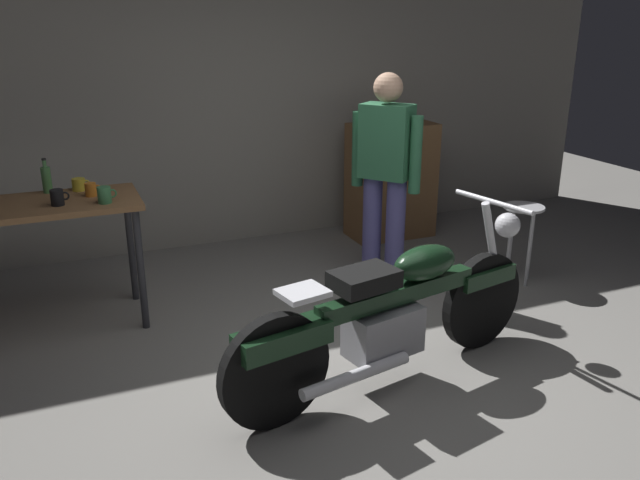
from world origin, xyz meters
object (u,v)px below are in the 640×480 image
Objects in this scene: mug_green_speckled at (105,195)px; mug_black_matte at (58,197)px; wooden_dresser at (391,181)px; mug_orange_travel at (91,189)px; bottle at (46,179)px; motorcycle at (393,311)px; person_standing at (385,172)px; shop_stool at (522,223)px; mug_yellow_tall at (79,184)px.

mug_green_speckled is 0.29m from mug_black_matte.
mug_orange_travel is (-2.78, -0.82, 0.40)m from wooden_dresser.
mug_orange_travel is at bearing -37.45° from bottle.
motorcycle is at bearing -46.51° from mug_orange_travel.
person_standing is 15.62× the size of mug_orange_travel.
person_standing is 6.93× the size of bottle.
bottle reaches higher than mug_green_speckled.
shop_stool is 5.30× the size of mug_yellow_tall.
mug_green_speckled is 0.55m from bottle.
mug_orange_travel is 0.91× the size of mug_black_matte.
mug_green_speckled is at bearing -51.27° from bottle.
shop_stool is 5.43× the size of mug_black_matte.
mug_yellow_tall is at bearing -167.44° from wooden_dresser.
shop_stool is 3.26m from mug_orange_travel.
mug_orange_travel is at bearing 107.80° from mug_green_speckled.
mug_yellow_tall is at bearing 120.01° from motorcycle.
mug_black_matte is (-3.39, 0.48, 0.45)m from shop_stool.
person_standing is 2.35m from mug_black_matte.
wooden_dresser is 10.29× the size of mug_orange_travel.
motorcycle is at bearing -118.38° from wooden_dresser.
person_standing reaches higher than mug_black_matte.
person_standing reaches higher than mug_yellow_tall.
bottle is (-3.44, 0.84, 0.50)m from shop_stool.
person_standing reaches higher than bottle.
bottle is at bearing 142.55° from mug_orange_travel.
mug_green_speckled reaches higher than motorcycle.
mug_orange_travel is at bearing -70.21° from mug_yellow_tall.
wooden_dresser is at bearing 105.19° from shop_stool.
shop_stool is at bearing -14.16° from mug_yellow_tall.
mug_black_matte is (-0.29, 0.06, -0.00)m from mug_green_speckled.
wooden_dresser is at bearing 12.56° from mug_yellow_tall.
person_standing is at bearing -0.62° from mug_green_speckled.
bottle reaches higher than mug_orange_travel.
shop_stool is 5.17× the size of mug_green_speckled.
person_standing is (0.64, 1.33, 0.48)m from motorcycle.
person_standing is at bearing -121.34° from wooden_dresser.
bottle is at bearing 98.48° from mug_black_matte.
mug_black_matte is 0.37m from bottle.
motorcycle is 1.93m from shop_stool.
wooden_dresser is at bearing -69.07° from person_standing.
mug_green_speckled is at bearing 51.65° from person_standing.
person_standing is at bearing 52.56° from motorcycle.
mug_green_speckled is 0.51× the size of bottle.
mug_yellow_tall is 1.03× the size of mug_black_matte.
shop_stool is (1.04, -0.39, -0.43)m from person_standing.
shop_stool is 3.58m from bottle.
bottle is (-0.34, 0.42, 0.04)m from mug_green_speckled.
mug_orange_travel is (0.07, -0.19, 0.00)m from mug_yellow_tall.
mug_orange_travel is 0.27m from mug_black_matte.
mug_orange_travel reaches higher than mug_yellow_tall.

